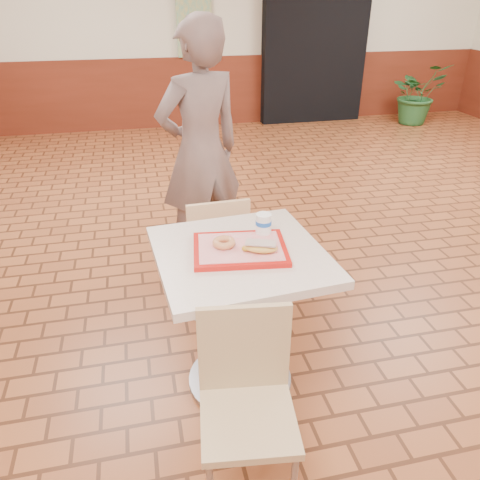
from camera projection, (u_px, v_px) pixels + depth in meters
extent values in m
cube|color=brown|center=(393.00, 305.00, 3.13)|extent=(8.00, 10.00, 0.01)
cube|color=beige|center=(235.00, 18.00, 6.72)|extent=(8.00, 0.01, 3.00)
cube|color=#5D2111|center=(236.00, 90.00, 7.18)|extent=(8.00, 0.04, 1.00)
cube|color=black|center=(314.00, 47.00, 7.04)|extent=(1.60, 0.22, 2.20)
cube|color=gray|center=(194.00, 11.00, 6.51)|extent=(0.50, 0.03, 1.20)
cube|color=beige|center=(240.00, 255.00, 2.16)|extent=(0.76, 0.76, 0.04)
cylinder|color=gray|center=(240.00, 324.00, 2.35)|extent=(0.08, 0.08, 0.76)
cylinder|color=gray|center=(240.00, 378.00, 2.52)|extent=(0.55, 0.55, 0.03)
cube|color=tan|center=(248.00, 420.00, 1.82)|extent=(0.42, 0.42, 0.04)
cube|color=tan|center=(244.00, 348.00, 1.87)|extent=(0.37, 0.07, 0.41)
cylinder|color=gray|center=(208.00, 425.00, 2.04)|extent=(0.03, 0.03, 0.36)
cylinder|color=gray|center=(280.00, 420.00, 2.07)|extent=(0.03, 0.03, 0.36)
cube|color=#E7BF8B|center=(214.00, 253.00, 2.98)|extent=(0.39, 0.39, 0.04)
cube|color=#E7BF8B|center=(219.00, 234.00, 2.73)|extent=(0.37, 0.04, 0.41)
cylinder|color=gray|center=(232.00, 264.00, 3.25)|extent=(0.03, 0.03, 0.36)
cylinder|color=gray|center=(187.00, 270.00, 3.17)|extent=(0.03, 0.03, 0.36)
cylinder|color=gray|center=(244.00, 289.00, 2.98)|extent=(0.03, 0.03, 0.36)
cylinder|color=gray|center=(195.00, 296.00, 2.90)|extent=(0.03, 0.03, 0.36)
imported|color=#735D59|center=(201.00, 152.00, 3.22)|extent=(0.75, 0.62, 1.75)
cube|color=#B1120D|center=(240.00, 249.00, 2.14)|extent=(0.42, 0.33, 0.02)
cube|color=#E18585|center=(240.00, 247.00, 2.14)|extent=(0.38, 0.28, 0.00)
torus|color=#C57848|center=(224.00, 243.00, 2.13)|extent=(0.11, 0.11, 0.03)
ellipsoid|color=gold|center=(261.00, 248.00, 2.08)|extent=(0.17, 0.13, 0.04)
cube|color=white|center=(261.00, 243.00, 2.07)|extent=(0.15, 0.11, 0.01)
ellipsoid|color=#B78519|center=(246.00, 248.00, 2.10)|extent=(0.04, 0.03, 0.02)
cylinder|color=white|center=(264.00, 223.00, 2.24)|extent=(0.07, 0.07, 0.10)
cylinder|color=blue|center=(264.00, 222.00, 2.24)|extent=(0.08, 0.08, 0.02)
imported|color=#235828|center=(417.00, 94.00, 7.19)|extent=(0.91, 0.82, 0.90)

